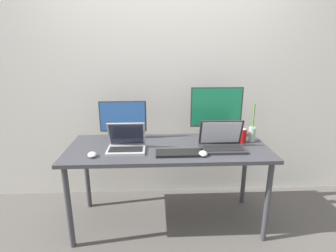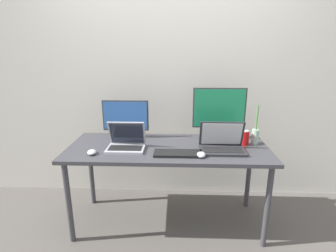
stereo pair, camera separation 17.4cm
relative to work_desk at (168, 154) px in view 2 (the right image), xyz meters
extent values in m
plane|color=#5B5651|center=(0.00, 0.00, -0.67)|extent=(16.00, 16.00, 0.00)
cube|color=silver|center=(0.00, 0.59, 0.63)|extent=(7.00, 0.08, 2.60)
cylinder|color=#424247|center=(-0.78, -0.28, -0.32)|extent=(0.04, 0.04, 0.71)
cylinder|color=#424247|center=(0.78, -0.28, -0.32)|extent=(0.04, 0.04, 0.71)
cylinder|color=#424247|center=(-0.78, 0.28, -0.32)|extent=(0.04, 0.04, 0.71)
cylinder|color=#424247|center=(0.78, 0.28, -0.32)|extent=(0.04, 0.04, 0.71)
cube|color=#3D3D42|center=(0.00, 0.00, 0.05)|extent=(1.68, 0.68, 0.03)
cylinder|color=#38383D|center=(-0.39, 0.22, 0.07)|extent=(0.21, 0.21, 0.01)
cylinder|color=#38383D|center=(-0.39, 0.22, 0.11)|extent=(0.03, 0.03, 0.06)
cube|color=#38383D|center=(-0.39, 0.22, 0.28)|extent=(0.42, 0.02, 0.28)
cube|color=#3366B2|center=(-0.39, 0.21, 0.28)|extent=(0.39, 0.01, 0.25)
cylinder|color=#38383D|center=(0.45, 0.21, 0.07)|extent=(0.22, 0.22, 0.01)
cylinder|color=#38383D|center=(0.45, 0.21, 0.13)|extent=(0.03, 0.03, 0.10)
cube|color=#38383D|center=(0.45, 0.21, 0.35)|extent=(0.47, 0.02, 0.36)
cube|color=#1E8C59|center=(0.45, 0.20, 0.35)|extent=(0.44, 0.01, 0.33)
cube|color=#B7B7BC|center=(-0.34, -0.09, 0.08)|extent=(0.30, 0.22, 0.02)
cube|color=black|center=(-0.34, -0.10, 0.09)|extent=(0.27, 0.12, 0.00)
cube|color=#B7B7BC|center=(-0.34, -0.02, 0.19)|extent=(0.30, 0.08, 0.21)
cube|color=#232838|center=(-0.34, -0.02, 0.19)|extent=(0.27, 0.07, 0.18)
cube|color=#2D2D33|center=(0.44, -0.10, 0.08)|extent=(0.36, 0.22, 0.02)
cube|color=black|center=(0.44, -0.12, 0.09)|extent=(0.32, 0.12, 0.00)
cube|color=#2D2D33|center=(0.44, -0.02, 0.19)|extent=(0.36, 0.07, 0.22)
cube|color=white|center=(0.44, -0.03, 0.19)|extent=(0.32, 0.06, 0.19)
cube|color=black|center=(0.08, -0.18, 0.08)|extent=(0.38, 0.15, 0.02)
ellipsoid|color=silver|center=(-0.59, -0.19, 0.08)|extent=(0.09, 0.10, 0.04)
ellipsoid|color=silver|center=(0.26, -0.21, 0.08)|extent=(0.07, 0.10, 0.04)
cylinder|color=red|center=(0.66, 0.06, 0.13)|extent=(0.07, 0.07, 0.12)
cylinder|color=silver|center=(0.66, 0.06, 0.19)|extent=(0.06, 0.06, 0.00)
cylinder|color=#B2D1B7|center=(0.75, 0.09, 0.13)|extent=(0.06, 0.06, 0.13)
cylinder|color=#519342|center=(0.75, 0.09, 0.30)|extent=(0.01, 0.01, 0.21)
camera|label=1|loc=(-0.10, -2.07, 0.86)|focal=28.00mm
camera|label=2|loc=(0.08, -2.07, 0.86)|focal=28.00mm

